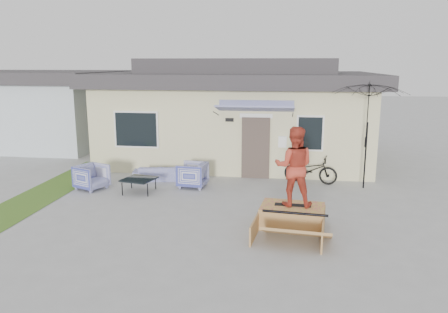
# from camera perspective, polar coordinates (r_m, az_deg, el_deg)

# --- Properties ---
(ground) EXTENTS (90.00, 90.00, 0.00)m
(ground) POSITION_cam_1_polar(r_m,az_deg,el_deg) (11.08, -2.91, -8.48)
(ground) COLOR #9B9B9B
(ground) RESTS_ON ground
(grass_strip) EXTENTS (1.40, 8.00, 0.01)m
(grass_strip) POSITION_cam_1_polar(r_m,az_deg,el_deg) (14.68, -21.69, -4.14)
(grass_strip) COLOR #3C6420
(grass_strip) RESTS_ON ground
(house) EXTENTS (10.80, 8.49, 4.10)m
(house) POSITION_cam_1_polar(r_m,az_deg,el_deg) (18.38, 1.86, 5.98)
(house) COLOR beige
(house) RESTS_ON ground
(neighbor_house) EXTENTS (8.60, 7.60, 3.50)m
(neighbor_house) POSITION_cam_1_polar(r_m,az_deg,el_deg) (23.85, -23.64, 6.00)
(neighbor_house) COLOR silver
(neighbor_house) RESTS_ON ground
(loveseat) EXTENTS (1.70, 0.77, 0.64)m
(loveseat) POSITION_cam_1_polar(r_m,az_deg,el_deg) (15.01, -8.58, -1.82)
(loveseat) COLOR #2B3394
(loveseat) RESTS_ON ground
(armchair_left) EXTENTS (1.06, 1.09, 0.86)m
(armchair_left) POSITION_cam_1_polar(r_m,az_deg,el_deg) (14.34, -16.83, -2.40)
(armchair_left) COLOR #2B3394
(armchair_left) RESTS_ON ground
(armchair_right) EXTENTS (0.87, 0.92, 0.87)m
(armchair_right) POSITION_cam_1_polar(r_m,az_deg,el_deg) (14.01, -4.13, -2.23)
(armchair_right) COLOR #2B3394
(armchair_right) RESTS_ON ground
(coffee_table) EXTENTS (1.06, 1.06, 0.44)m
(coffee_table) POSITION_cam_1_polar(r_m,az_deg,el_deg) (13.70, -10.96, -3.69)
(coffee_table) COLOR black
(coffee_table) RESTS_ON ground
(bicycle) EXTENTS (1.83, 0.95, 1.11)m
(bicycle) POSITION_cam_1_polar(r_m,az_deg,el_deg) (14.67, 11.20, -1.29)
(bicycle) COLOR black
(bicycle) RESTS_ON ground
(patio_umbrella) EXTENTS (2.46, 2.30, 2.20)m
(patio_umbrella) POSITION_cam_1_polar(r_m,az_deg,el_deg) (14.27, 18.08, 2.85)
(patio_umbrella) COLOR black
(patio_umbrella) RESTS_ON ground
(skate_ramp) EXTENTS (1.70, 2.15, 0.50)m
(skate_ramp) POSITION_cam_1_polar(r_m,az_deg,el_deg) (10.85, 8.85, -7.66)
(skate_ramp) COLOR #A67843
(skate_ramp) RESTS_ON ground
(skateboard) EXTENTS (0.87, 0.25, 0.05)m
(skateboard) POSITION_cam_1_polar(r_m,az_deg,el_deg) (10.80, 8.92, -6.19)
(skateboard) COLOR black
(skateboard) RESTS_ON skate_ramp
(skater) EXTENTS (0.96, 0.75, 1.92)m
(skater) POSITION_cam_1_polar(r_m,az_deg,el_deg) (10.54, 9.09, -1.10)
(skater) COLOR #BA3C29
(skater) RESTS_ON skateboard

